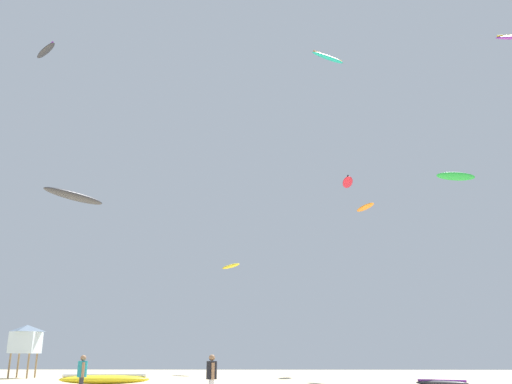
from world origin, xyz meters
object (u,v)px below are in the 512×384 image
(kite_grounded_near, at_px, (104,379))
(kite_aloft_4, at_px, (46,51))
(kite_aloft_6, at_px, (348,182))
(kite_aloft_5, at_px, (456,176))
(person_midground, at_px, (82,373))
(lifeguard_tower, at_px, (26,339))
(kite_grounded_mid, at_px, (442,383))
(kite_aloft_2, at_px, (328,58))
(kite_aloft_7, at_px, (74,196))
(person_foreground, at_px, (212,375))
(kite_aloft_3, at_px, (365,207))
(kite_aloft_1, at_px, (231,266))

(kite_grounded_near, height_order, kite_aloft_4, kite_aloft_4)
(kite_grounded_near, distance_m, kite_aloft_6, 33.56)
(kite_grounded_near, xyz_separation_m, kite_aloft_5, (25.48, 7.57, 15.46))
(person_midground, distance_m, kite_aloft_4, 28.38)
(lifeguard_tower, bearing_deg, kite_grounded_mid, -20.17)
(kite_aloft_2, height_order, kite_aloft_7, kite_aloft_2)
(person_midground, distance_m, lifeguard_tower, 25.20)
(kite_aloft_7, bearing_deg, person_foreground, -46.63)
(person_midground, relative_size, kite_grounded_near, 0.31)
(kite_aloft_3, bearing_deg, lifeguard_tower, 176.66)
(kite_aloft_2, distance_m, kite_aloft_4, 21.96)
(kite_aloft_4, bearing_deg, lifeguard_tower, 107.74)
(person_foreground, distance_m, kite_aloft_2, 29.60)
(kite_aloft_1, relative_size, kite_aloft_5, 0.99)
(kite_aloft_4, distance_m, kite_aloft_5, 34.11)
(person_foreground, height_order, kite_grounded_near, person_foreground)
(kite_aloft_2, height_order, kite_aloft_4, kite_aloft_4)
(kite_aloft_3, bearing_deg, kite_aloft_6, 88.26)
(lifeguard_tower, height_order, kite_aloft_2, kite_aloft_2)
(kite_grounded_mid, distance_m, kite_aloft_4, 36.50)
(kite_grounded_near, bearing_deg, kite_aloft_6, 47.84)
(person_midground, bearing_deg, kite_aloft_5, -166.96)
(kite_aloft_3, height_order, kite_aloft_5, kite_aloft_5)
(kite_aloft_2, relative_size, kite_aloft_4, 1.12)
(kite_aloft_4, height_order, kite_aloft_7, kite_aloft_4)
(person_midground, xyz_separation_m, kite_aloft_2, (12.38, 14.79, 23.26))
(kite_aloft_7, bearing_deg, person_midground, -62.64)
(person_foreground, xyz_separation_m, kite_aloft_2, (6.77, 17.01, 23.25))
(kite_grounded_near, distance_m, kite_aloft_7, 11.45)
(kite_aloft_5, bearing_deg, kite_aloft_6, 118.56)
(kite_aloft_5, bearing_deg, kite_aloft_4, -169.13)
(lifeguard_tower, bearing_deg, kite_aloft_3, -3.34)
(lifeguard_tower, relative_size, kite_aloft_6, 1.05)
(kite_aloft_2, bearing_deg, kite_aloft_1, 115.78)
(kite_aloft_2, bearing_deg, kite_aloft_3, 59.89)
(lifeguard_tower, bearing_deg, kite_aloft_6, 20.03)
(kite_aloft_2, bearing_deg, person_midground, -129.95)
(kite_grounded_near, relative_size, kite_aloft_7, 1.32)
(kite_grounded_near, height_order, lifeguard_tower, lifeguard_tower)
(person_midground, bearing_deg, kite_grounded_mid, -175.76)
(kite_aloft_4, bearing_deg, kite_aloft_3, 15.93)
(person_midground, height_order, kite_aloft_2, kite_aloft_2)
(kite_grounded_near, relative_size, kite_aloft_6, 1.42)
(lifeguard_tower, relative_size, kite_aloft_1, 1.18)
(kite_grounded_mid, distance_m, kite_aloft_3, 16.45)
(person_foreground, distance_m, kite_grounded_near, 16.22)
(lifeguard_tower, bearing_deg, kite_grounded_near, -46.06)
(kite_grounded_mid, relative_size, kite_aloft_1, 0.87)
(person_foreground, height_order, kite_aloft_5, kite_aloft_5)
(kite_aloft_2, bearing_deg, kite_aloft_4, -175.59)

